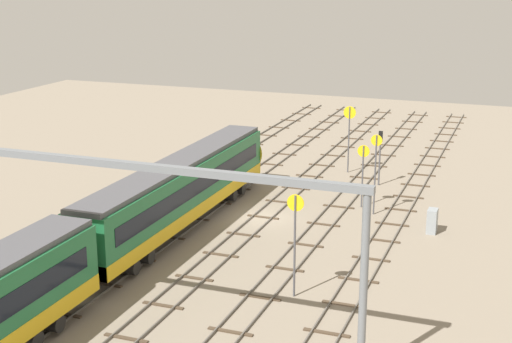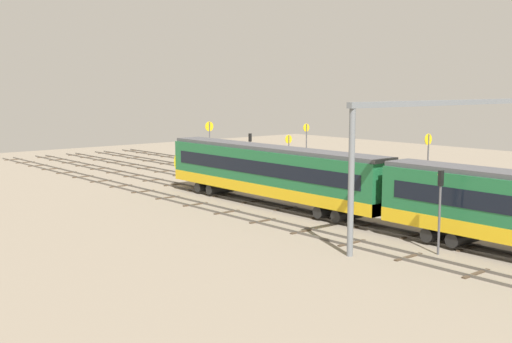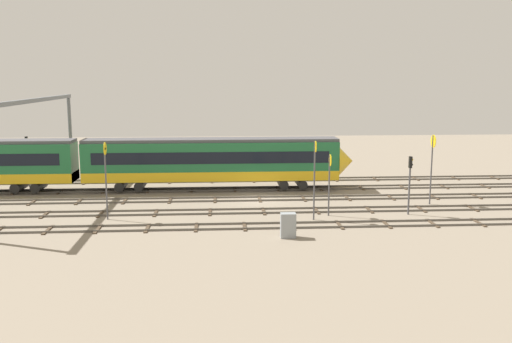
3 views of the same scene
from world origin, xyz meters
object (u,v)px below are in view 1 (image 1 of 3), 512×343
(speed_sign_mid_trackside, at_px, (349,129))
(signal_light_trackside_approach, at_px, (380,150))
(train, at_px, (85,251))
(speed_sign_distant_end, at_px, (363,167))
(overhead_gantry, at_px, (127,201))
(relay_cabinet, at_px, (432,221))
(speed_sign_near_foreground, at_px, (375,165))
(speed_sign_far_trackside, at_px, (295,231))

(speed_sign_mid_trackside, height_order, signal_light_trackside_approach, speed_sign_mid_trackside)
(train, xyz_separation_m, speed_sign_distant_end, (21.02, -10.71, 0.49))
(overhead_gantry, relative_size, signal_light_trackside_approach, 5.11)
(train, xyz_separation_m, relay_cabinet, (17.11, -16.51, -1.81))
(overhead_gantry, height_order, speed_sign_mid_trackside, overhead_gantry)
(speed_sign_near_foreground, bearing_deg, relay_cabinet, -118.88)
(speed_sign_far_trackside, height_order, speed_sign_distant_end, speed_sign_far_trackside)
(overhead_gantry, height_order, speed_sign_far_trackside, overhead_gantry)
(speed_sign_mid_trackside, relative_size, speed_sign_distant_end, 1.23)
(overhead_gantry, bearing_deg, relay_cabinet, -30.45)
(speed_sign_near_foreground, distance_m, relay_cabinet, 5.98)
(speed_sign_distant_end, height_order, signal_light_trackside_approach, speed_sign_distant_end)
(speed_sign_near_foreground, xyz_separation_m, speed_sign_far_trackside, (-15.64, 1.15, 0.06))
(speed_sign_mid_trackside, xyz_separation_m, speed_sign_far_trackside, (-26.38, -3.44, -0.16))
(relay_cabinet, bearing_deg, signal_light_trackside_approach, 29.40)
(speed_sign_distant_end, bearing_deg, relay_cabinet, -123.96)
(speed_sign_mid_trackside, distance_m, speed_sign_far_trackside, 26.60)
(signal_light_trackside_approach, bearing_deg, relay_cabinet, -150.60)
(train, xyz_separation_m, speed_sign_near_foreground, (19.64, -11.93, 1.09))
(speed_sign_mid_trackside, height_order, speed_sign_distant_end, speed_sign_mid_trackside)
(train, bearing_deg, speed_sign_far_trackside, -69.63)
(overhead_gantry, height_order, speed_sign_distant_end, overhead_gantry)
(speed_sign_far_trackside, xyz_separation_m, relay_cabinet, (13.11, -5.73, -2.97))
(speed_sign_near_foreground, height_order, relay_cabinet, speed_sign_near_foreground)
(speed_sign_distant_end, height_order, relay_cabinet, speed_sign_distant_end)
(speed_sign_distant_end, xyz_separation_m, relay_cabinet, (-3.90, -5.79, -2.30))
(speed_sign_mid_trackside, xyz_separation_m, speed_sign_distant_end, (-9.37, -3.37, -0.83))
(overhead_gantry, distance_m, speed_sign_mid_trackside, 33.71)
(speed_sign_far_trackside, relative_size, speed_sign_distant_end, 1.22)
(relay_cabinet, bearing_deg, speed_sign_mid_trackside, 34.63)
(speed_sign_near_foreground, bearing_deg, speed_sign_mid_trackside, 23.12)
(overhead_gantry, bearing_deg, speed_sign_far_trackside, -40.94)
(train, bearing_deg, relay_cabinet, -43.96)
(speed_sign_mid_trackside, height_order, relay_cabinet, speed_sign_mid_trackside)
(overhead_gantry, xyz_separation_m, speed_sign_near_foreground, (22.73, -7.30, -3.20))
(train, bearing_deg, signal_light_trackside_approach, -21.41)
(speed_sign_mid_trackside, bearing_deg, speed_sign_distant_end, -160.22)
(speed_sign_near_foreground, relative_size, speed_sign_distant_end, 1.25)
(speed_sign_far_trackside, distance_m, signal_light_trackside_approach, 23.37)
(speed_sign_far_trackside, bearing_deg, speed_sign_mid_trackside, 7.42)
(speed_sign_near_foreground, bearing_deg, signal_light_trackside_approach, 8.81)
(speed_sign_mid_trackside, bearing_deg, signal_light_trackside_approach, -131.72)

